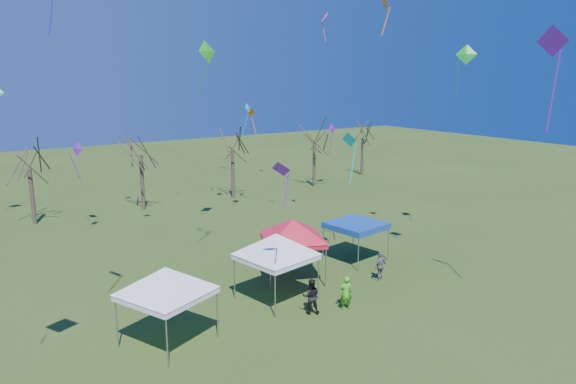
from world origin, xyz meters
name	(u,v)px	position (x,y,z in m)	size (l,w,h in m)	color
ground	(353,306)	(0.00, 0.00, 0.00)	(140.00, 140.00, 0.00)	#2E4B18
tree_1	(27,149)	(-10.77, 24.65, 5.79)	(3.42, 3.42, 7.54)	#3D2D21
tree_2	(139,136)	(-2.37, 24.38, 6.29)	(3.71, 3.71, 8.18)	#3D2D21
tree_3	(232,133)	(6.03, 24.04, 6.08)	(3.59, 3.59, 7.91)	#3D2D21
tree_4	(315,127)	(15.36, 24.00, 6.06)	(3.58, 3.58, 7.89)	#3D2D21
tree_5	(363,125)	(23.72, 26.07, 5.73)	(3.39, 3.39, 7.46)	#3D2D21
tent_white_west	(165,272)	(-8.77, 1.64, 3.14)	(4.10, 4.10, 3.89)	gray
tent_white_mid	(276,238)	(-2.64, 2.81, 3.22)	(4.44, 4.44, 3.99)	gray
tent_red	(293,223)	(-0.44, 4.60, 3.21)	(4.17, 4.17, 3.98)	gray
tent_blue	(356,226)	(4.48, 4.99, 2.17)	(3.42, 3.42, 2.36)	gray
person_green	(346,293)	(-0.48, -0.03, 0.84)	(0.61, 0.40, 1.68)	#4CBC1E
person_dark	(311,296)	(-2.15, 0.54, 0.87)	(0.84, 0.66, 1.73)	black
person_grey	(380,266)	(3.48, 1.76, 0.80)	(0.94, 0.39, 1.60)	slate
kite_17	(350,140)	(5.04, 6.45, 7.19)	(0.80, 1.16, 3.25)	#0DD1BE
kite_11	(207,52)	(-0.88, 13.85, 12.60)	(1.57, 1.05, 3.30)	#24A018
kite_22	(248,109)	(5.28, 19.68, 8.42)	(0.98, 0.88, 2.74)	#0DC2CC
kite_27	(466,55)	(7.51, 0.22, 12.12)	(1.00, 1.10, 2.71)	#16931E
kite_12	(332,129)	(16.43, 22.51, 5.94)	(1.09, 0.55, 3.35)	purple
kite_1	(282,169)	(-4.34, -0.32, 7.30)	(0.96, 1.06, 1.96)	purple
kite_19	(251,113)	(5.20, 18.98, 8.14)	(0.86, 0.64, 2.12)	#FF5E0D
kite_5	(553,42)	(5.65, -5.47, 12.38)	(0.53, 1.36, 4.38)	purple
kite_25	(386,4)	(2.18, 0.80, 14.33)	(0.73, 0.91, 1.89)	#FF600D
kite_18	(325,17)	(6.52, 11.10, 14.91)	(0.68, 0.87, 1.96)	#FF3879
kite_13	(77,149)	(-8.00, 20.93, 5.96)	(0.89, 1.12, 2.89)	#6B1BBF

